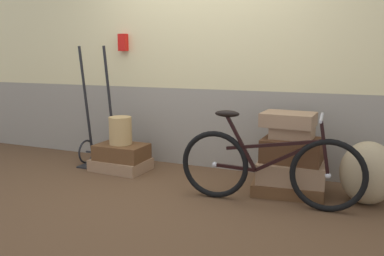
{
  "coord_description": "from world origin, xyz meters",
  "views": [
    {
      "loc": [
        1.57,
        -3.35,
        1.28
      ],
      "look_at": [
        0.09,
        0.17,
        0.57
      ],
      "focal_mm": 36.38,
      "sensor_mm": 36.0,
      "label": 1
    }
  ],
  "objects_px": {
    "suitcase_6": "(289,119)",
    "burlap_sack": "(368,173)",
    "suitcase_1": "(122,152)",
    "suitcase_2": "(287,187)",
    "suitcase_5": "(292,132)",
    "suitcase_4": "(292,150)",
    "wicker_basket": "(120,131)",
    "suitcase_3": "(291,171)",
    "suitcase_0": "(121,164)",
    "bicycle": "(268,167)",
    "luggage_trolley": "(98,138)"
  },
  "relations": [
    {
      "from": "suitcase_6",
      "to": "burlap_sack",
      "type": "height_order",
      "value": "suitcase_6"
    },
    {
      "from": "suitcase_1",
      "to": "suitcase_2",
      "type": "bearing_deg",
      "value": -0.17
    },
    {
      "from": "suitcase_5",
      "to": "suitcase_6",
      "type": "distance_m",
      "value": 0.13
    },
    {
      "from": "suitcase_4",
      "to": "suitcase_1",
      "type": "bearing_deg",
      "value": -177.65
    },
    {
      "from": "suitcase_4",
      "to": "burlap_sack",
      "type": "height_order",
      "value": "burlap_sack"
    },
    {
      "from": "suitcase_2",
      "to": "wicker_basket",
      "type": "distance_m",
      "value": 1.9
    },
    {
      "from": "suitcase_2",
      "to": "suitcase_6",
      "type": "xyz_separation_m",
      "value": [
        -0.03,
        0.06,
        0.64
      ]
    },
    {
      "from": "suitcase_3",
      "to": "suitcase_2",
      "type": "bearing_deg",
      "value": -179.67
    },
    {
      "from": "suitcase_3",
      "to": "wicker_basket",
      "type": "distance_m",
      "value": 1.9
    },
    {
      "from": "suitcase_1",
      "to": "burlap_sack",
      "type": "height_order",
      "value": "burlap_sack"
    },
    {
      "from": "suitcase_6",
      "to": "suitcase_2",
      "type": "bearing_deg",
      "value": -60.96
    },
    {
      "from": "suitcase_0",
      "to": "suitcase_5",
      "type": "bearing_deg",
      "value": 4.28
    },
    {
      "from": "burlap_sack",
      "to": "suitcase_3",
      "type": "bearing_deg",
      "value": 178.6
    },
    {
      "from": "suitcase_0",
      "to": "wicker_basket",
      "type": "bearing_deg",
      "value": 71.48
    },
    {
      "from": "suitcase_3",
      "to": "suitcase_5",
      "type": "xyz_separation_m",
      "value": [
        -0.01,
        0.05,
        0.36
      ]
    },
    {
      "from": "bicycle",
      "to": "suitcase_1",
      "type": "bearing_deg",
      "value": 167.73
    },
    {
      "from": "suitcase_3",
      "to": "suitcase_6",
      "type": "bearing_deg",
      "value": 125.94
    },
    {
      "from": "suitcase_0",
      "to": "suitcase_2",
      "type": "xyz_separation_m",
      "value": [
        1.87,
        -0.02,
        -0.01
      ]
    },
    {
      "from": "bicycle",
      "to": "suitcase_6",
      "type": "bearing_deg",
      "value": 77.48
    },
    {
      "from": "suitcase_1",
      "to": "burlap_sack",
      "type": "bearing_deg",
      "value": -0.34
    },
    {
      "from": "suitcase_6",
      "to": "wicker_basket",
      "type": "height_order",
      "value": "suitcase_6"
    },
    {
      "from": "suitcase_5",
      "to": "bicycle",
      "type": "relative_size",
      "value": 0.24
    },
    {
      "from": "wicker_basket",
      "to": "luggage_trolley",
      "type": "bearing_deg",
      "value": 170.76
    },
    {
      "from": "wicker_basket",
      "to": "bicycle",
      "type": "relative_size",
      "value": 0.2
    },
    {
      "from": "suitcase_3",
      "to": "bicycle",
      "type": "bearing_deg",
      "value": -117.17
    },
    {
      "from": "wicker_basket",
      "to": "luggage_trolley",
      "type": "xyz_separation_m",
      "value": [
        -0.35,
        0.06,
        -0.13
      ]
    },
    {
      "from": "suitcase_6",
      "to": "bicycle",
      "type": "xyz_separation_m",
      "value": [
        -0.09,
        -0.42,
        -0.36
      ]
    },
    {
      "from": "suitcase_4",
      "to": "luggage_trolley",
      "type": "relative_size",
      "value": 0.38
    },
    {
      "from": "suitcase_4",
      "to": "wicker_basket",
      "type": "bearing_deg",
      "value": -178.05
    },
    {
      "from": "suitcase_2",
      "to": "wicker_basket",
      "type": "relative_size",
      "value": 2.06
    },
    {
      "from": "suitcase_1",
      "to": "suitcase_2",
      "type": "height_order",
      "value": "suitcase_1"
    },
    {
      "from": "suitcase_2",
      "to": "burlap_sack",
      "type": "xyz_separation_m",
      "value": [
        0.68,
        -0.01,
        0.22
      ]
    },
    {
      "from": "suitcase_5",
      "to": "burlap_sack",
      "type": "height_order",
      "value": "suitcase_5"
    },
    {
      "from": "suitcase_0",
      "to": "suitcase_1",
      "type": "height_order",
      "value": "suitcase_1"
    },
    {
      "from": "luggage_trolley",
      "to": "wicker_basket",
      "type": "bearing_deg",
      "value": -9.24
    },
    {
      "from": "suitcase_6",
      "to": "luggage_trolley",
      "type": "relative_size",
      "value": 0.34
    },
    {
      "from": "suitcase_0",
      "to": "burlap_sack",
      "type": "bearing_deg",
      "value": 2.58
    },
    {
      "from": "suitcase_1",
      "to": "burlap_sack",
      "type": "relative_size",
      "value": 1.0
    },
    {
      "from": "luggage_trolley",
      "to": "burlap_sack",
      "type": "bearing_deg",
      "value": -1.99
    },
    {
      "from": "suitcase_3",
      "to": "luggage_trolley",
      "type": "height_order",
      "value": "luggage_trolley"
    },
    {
      "from": "wicker_basket",
      "to": "luggage_trolley",
      "type": "relative_size",
      "value": 0.22
    },
    {
      "from": "suitcase_6",
      "to": "suitcase_3",
      "type": "bearing_deg",
      "value": -44.94
    },
    {
      "from": "suitcase_1",
      "to": "suitcase_3",
      "type": "bearing_deg",
      "value": -0.09
    },
    {
      "from": "suitcase_1",
      "to": "suitcase_3",
      "type": "relative_size",
      "value": 0.92
    },
    {
      "from": "suitcase_0",
      "to": "bicycle",
      "type": "bearing_deg",
      "value": -8.92
    },
    {
      "from": "suitcase_1",
      "to": "bicycle",
      "type": "relative_size",
      "value": 0.35
    },
    {
      "from": "suitcase_5",
      "to": "bicycle",
      "type": "distance_m",
      "value": 0.49
    },
    {
      "from": "suitcase_5",
      "to": "suitcase_6",
      "type": "xyz_separation_m",
      "value": [
        -0.04,
        0.01,
        0.12
      ]
    },
    {
      "from": "luggage_trolley",
      "to": "suitcase_2",
      "type": "bearing_deg",
      "value": -2.24
    },
    {
      "from": "suitcase_4",
      "to": "suitcase_6",
      "type": "bearing_deg",
      "value": 149.53
    }
  ]
}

